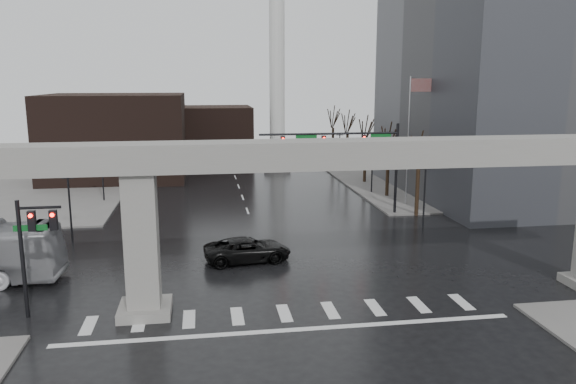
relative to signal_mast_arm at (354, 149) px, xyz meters
name	(u,v)px	position (x,y,z in m)	size (l,w,h in m)	color
ground	(282,305)	(-8.99, -18.80, -5.83)	(160.00, 160.00, 0.00)	black
sidewalk_ne	(451,177)	(17.01, 17.20, -5.75)	(28.00, 36.00, 0.15)	slate
elevated_guideway	(306,176)	(-7.73, -18.80, 1.05)	(48.00, 2.60, 8.70)	gray
building_far_left	(117,136)	(-22.99, 23.20, -0.83)	(16.00, 14.00, 10.00)	black
building_far_mid	(215,135)	(-10.99, 33.20, -1.83)	(10.00, 10.00, 8.00)	black
smokestack	(277,66)	(-2.99, 27.20, 7.52)	(3.60, 3.60, 30.00)	silver
signal_mast_arm	(354,149)	(0.00, 0.00, 0.00)	(12.12, 0.43, 8.00)	black
signal_left_pole	(32,238)	(-21.24, -18.30, -1.76)	(2.30, 0.30, 6.00)	black
flagpole_assembly	(412,126)	(6.30, 3.20, 1.70)	(2.06, 0.12, 12.00)	silver
lamp_right_0	(425,185)	(4.51, -4.80, -2.36)	(1.22, 0.32, 5.11)	black
lamp_right_1	(372,160)	(4.51, 9.20, -2.36)	(1.22, 0.32, 5.11)	black
lamp_right_2	(340,145)	(4.51, 23.20, -2.36)	(1.22, 0.32, 5.11)	black
lamp_left_0	(69,196)	(-22.49, -4.80, -2.36)	(1.22, 0.32, 5.11)	black
lamp_left_1	(102,166)	(-22.49, 9.20, -2.36)	(1.22, 0.32, 5.11)	black
lamp_left_2	(122,149)	(-22.49, 23.20, -2.36)	(1.22, 0.32, 5.11)	black
tree_right_0	(418,184)	(5.54, -0.78, -3.04)	(1.09, 1.58, 7.50)	black
tree_right_1	(388,169)	(5.54, 7.22, -2.98)	(1.09, 1.61, 7.67)	black
tree_right_2	(365,158)	(5.54, 15.22, -2.91)	(1.10, 1.63, 7.85)	black
tree_right_3	(347,149)	(5.54, 23.22, -2.85)	(1.11, 1.66, 8.02)	black
tree_right_4	(333,142)	(5.54, 31.22, -2.79)	(1.12, 1.69, 8.19)	black
pickup_truck	(248,250)	(-10.15, -11.17, -5.05)	(2.60, 5.64, 1.57)	black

